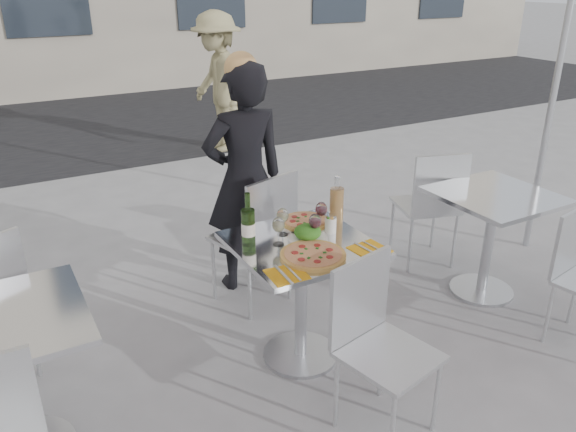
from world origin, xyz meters
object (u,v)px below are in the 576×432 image
side_table_left (6,360)px  wineglass_red_b (321,210)px  chair_far (261,230)px  pizza_far (305,223)px  pizza_near (313,255)px  wineglass_red_a (315,222)px  wine_bottle (248,225)px  wineglass_white_b (283,216)px  chair_near (375,333)px  pedestrian_b (218,83)px  carafe (337,205)px  sugar_shaker (331,224)px  woman_diner (245,179)px  side_chair_rfar (432,200)px  wineglass_white_a (278,226)px  napkin_left (287,274)px  main_table (301,276)px  side_table_right (491,223)px  salad_plate (308,233)px  napkin_right (370,249)px

side_table_left → wineglass_red_b: (1.70, 0.11, 0.32)m
chair_far → pizza_far: size_ratio=3.03×
pizza_near → wineglass_red_a: size_ratio=2.16×
wine_bottle → wineglass_red_b: wine_bottle is taller
pizza_far → wineglass_white_b: 0.20m
chair_near → pedestrian_b: bearing=63.1°
pizza_far → pizza_near: bearing=-115.0°
side_table_left → pedestrian_b: (2.79, 4.21, 0.31)m
carafe → sugar_shaker: (-0.09, -0.08, -0.06)m
chair_near → woman_diner: 1.59m
side_chair_rfar → sugar_shaker: bearing=38.4°
wineglass_red_a → wineglass_red_b: bearing=46.2°
woman_diner → pizza_near: bearing=84.8°
wineglass_red_a → side_chair_rfar: bearing=20.9°
chair_near → wineglass_white_a: wineglass_white_a is taller
pizza_far → woman_diner: bearing=91.7°
carafe → napkin_left: (-0.54, -0.39, -0.11)m
pizza_far → wineglass_red_a: size_ratio=1.98×
main_table → side_table_right: (1.50, 0.00, 0.00)m
pizza_far → wineglass_red_a: 0.23m
pizza_far → salad_plate: (-0.08, -0.17, 0.02)m
salad_plate → pedestrian_b: bearing=73.5°
main_table → napkin_right: napkin_right is taller
main_table → pedestrian_b: 4.42m
sugar_shaker → wineglass_white_a: wineglass_white_a is taller
chair_near → pizza_near: chair_near is taller
carafe → pedestrian_b: bearing=76.4°
pizza_near → chair_near: bearing=-79.2°
side_chair_rfar → pedestrian_b: bearing=-70.6°
main_table → pizza_far: 0.32m
side_table_right → side_chair_rfar: (-0.07, 0.50, 0.01)m
wineglass_white_a → wineglass_red_b: size_ratio=1.00×
pedestrian_b → napkin_right: pedestrian_b is taller
side_table_right → pizza_far: (-1.37, 0.19, 0.23)m
chair_far → wineglass_red_a: bearing=74.5°
wine_bottle → napkin_left: bearing=-87.7°
side_chair_rfar → wineglass_white_a: side_chair_rfar is taller
side_table_right → wineglass_white_a: (-1.62, 0.04, 0.32)m
carafe → wineglass_white_a: (-0.42, -0.07, -0.01)m
woman_diner → napkin_right: (0.16, -1.20, -0.05)m
pedestrian_b → wine_bottle: pedestrian_b is taller
chair_near → pizza_far: 0.84m
napkin_right → salad_plate: bearing=124.1°
wineglass_white_b → wineglass_red_a: 0.19m
main_table → pedestrian_b: (1.29, 4.21, 0.31)m
side_chair_rfar → wineglass_white_b: size_ratio=5.87×
salad_plate → wine_bottle: bearing=161.5°
pizza_near → carafe: (0.34, 0.29, 0.11)m
side_table_right → napkin_left: 1.78m
wine_bottle → wineglass_red_a: wine_bottle is taller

